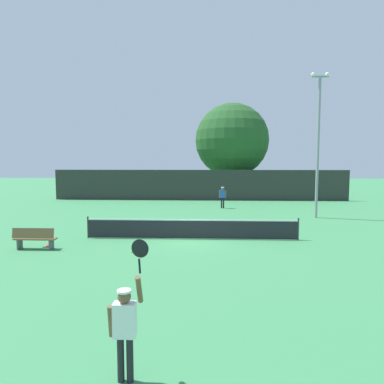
% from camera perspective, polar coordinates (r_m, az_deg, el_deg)
% --- Properties ---
extents(ground_plane, '(120.00, 120.00, 0.00)m').
position_cam_1_polar(ground_plane, '(17.20, -0.06, -7.66)').
color(ground_plane, '#387F4C').
extents(tennis_net, '(10.35, 0.08, 1.07)m').
position_cam_1_polar(tennis_net, '(17.09, -0.06, -5.99)').
color(tennis_net, '#232328').
rests_on(tennis_net, ground).
extents(perimeter_fence, '(28.46, 0.12, 2.94)m').
position_cam_1_polar(perimeter_fence, '(33.82, 1.27, 1.15)').
color(perimeter_fence, '#2D332D').
rests_on(perimeter_fence, ground).
extents(player_serving, '(0.68, 0.39, 2.47)m').
position_cam_1_polar(player_serving, '(6.43, -10.82, -20.00)').
color(player_serving, white).
rests_on(player_serving, ground).
extents(player_receiving, '(0.57, 0.25, 1.71)m').
position_cam_1_polar(player_receiving, '(28.12, 5.02, -0.53)').
color(player_receiving, blue).
rests_on(player_receiving, ground).
extents(tennis_ball, '(0.07, 0.07, 0.07)m').
position_cam_1_polar(tennis_ball, '(14.93, -9.85, -9.59)').
color(tennis_ball, '#CCE033').
rests_on(tennis_ball, ground).
extents(spare_racket, '(0.28, 0.52, 0.04)m').
position_cam_1_polar(spare_racket, '(17.06, -22.36, -8.09)').
color(spare_racket, black).
rests_on(spare_racket, ground).
extents(courtside_bench, '(1.80, 0.44, 0.95)m').
position_cam_1_polar(courtside_bench, '(16.56, -24.32, -6.92)').
color(courtside_bench, brown).
rests_on(courtside_bench, ground).
extents(light_pole, '(1.18, 0.28, 9.52)m').
position_cam_1_polar(light_pole, '(24.66, 19.93, 8.38)').
color(light_pole, gray).
rests_on(light_pole, ground).
extents(large_tree, '(7.90, 7.90, 9.97)m').
position_cam_1_polar(large_tree, '(38.23, 6.55, 8.39)').
color(large_tree, brown).
rests_on(large_tree, ground).
extents(parked_car_near, '(2.40, 4.40, 1.69)m').
position_cam_1_polar(parked_car_near, '(41.89, -9.25, 0.90)').
color(parked_car_near, white).
rests_on(parked_car_near, ground).
extents(parked_car_mid, '(2.15, 4.31, 1.69)m').
position_cam_1_polar(parked_car_mid, '(41.95, 10.48, 0.88)').
color(parked_car_mid, navy).
rests_on(parked_car_mid, ground).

